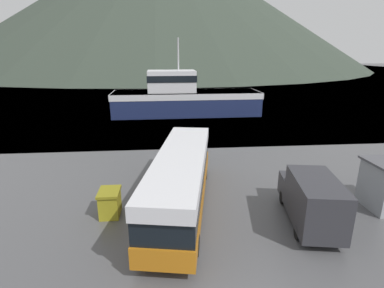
{
  "coord_description": "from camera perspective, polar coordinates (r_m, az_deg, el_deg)",
  "views": [
    {
      "loc": [
        -2.61,
        -6.37,
        8.09
      ],
      "look_at": [
        -0.86,
        13.21,
        2.0
      ],
      "focal_mm": 28.0,
      "sensor_mm": 36.0,
      "label": 1
    }
  ],
  "objects": [
    {
      "name": "storage_bin",
      "position": [
        16.15,
        -15.37,
        -10.72
      ],
      "size": [
        1.06,
        1.41,
        1.37
      ],
      "color": "olive",
      "rests_on": "ground"
    },
    {
      "name": "fishing_boat",
      "position": [
        40.16,
        -1.58,
        8.82
      ],
      "size": [
        19.36,
        5.93,
        9.76
      ],
      "rotation": [
        0.0,
        0.0,
        4.73
      ],
      "color": "#19234C",
      "rests_on": "water_surface"
    },
    {
      "name": "delivery_van",
      "position": [
        15.69,
        21.75,
        -9.65
      ],
      "size": [
        2.82,
        5.62,
        2.54
      ],
      "rotation": [
        0.0,
        0.0,
        -0.17
      ],
      "color": "#2D2D33",
      "rests_on": "ground"
    },
    {
      "name": "water_surface",
      "position": [
        144.89,
        -4.19,
        13.97
      ],
      "size": [
        240.0,
        240.0,
        0.0
      ],
      "primitive_type": "plane",
      "color": "slate",
      "rests_on": "ground"
    },
    {
      "name": "tour_bus",
      "position": [
        15.89,
        -2.07,
        -6.4
      ],
      "size": [
        4.38,
        11.48,
        3.05
      ],
      "rotation": [
        0.0,
        0.0,
        -0.18
      ],
      "color": "#B26614",
      "rests_on": "ground"
    },
    {
      "name": "hill_backdrop",
      "position": [
        173.16,
        -6.46,
        25.21
      ],
      "size": [
        204.93,
        204.93,
        64.95
      ],
      "primitive_type": "cone",
      "color": "#333D33",
      "rests_on": "ground"
    }
  ]
}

